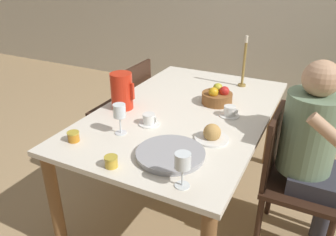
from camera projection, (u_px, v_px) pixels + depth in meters
ground_plane at (183, 199)px, 2.45m from camera, size 20.00×20.00×0.00m
dining_table at (185, 123)px, 2.17m from camera, size 1.03×1.66×0.73m
chair_person_side at (290, 178)px, 1.92m from camera, size 0.42×0.42×0.86m
chair_opposite at (126, 108)px, 2.82m from camera, size 0.42×0.42×0.86m
person_seated at (314, 146)px, 1.81m from camera, size 0.39×0.41×1.17m
red_pitcher at (122, 91)px, 2.11m from camera, size 0.17×0.14×0.24m
wine_glass_water at (119, 112)px, 1.79m from camera, size 0.07×0.07×0.18m
wine_glass_juice at (183, 163)px, 1.36m from camera, size 0.07×0.07×0.16m
teacup_near_person at (149, 120)px, 1.94m from camera, size 0.13×0.13×0.07m
teacup_across at (230, 112)px, 2.04m from camera, size 0.13×0.13×0.07m
serving_tray at (170, 154)px, 1.62m from camera, size 0.35×0.35×0.03m
bread_plate at (212, 134)px, 1.77m from camera, size 0.19×0.19×0.10m
jam_jar_amber at (111, 161)px, 1.54m from camera, size 0.06×0.06×0.05m
jam_jar_red at (73, 136)px, 1.75m from camera, size 0.06×0.06×0.05m
fruit_bowl at (217, 96)px, 2.21m from camera, size 0.21×0.21×0.13m
candlestick_tall at (244, 67)px, 2.46m from camera, size 0.06×0.06×0.39m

